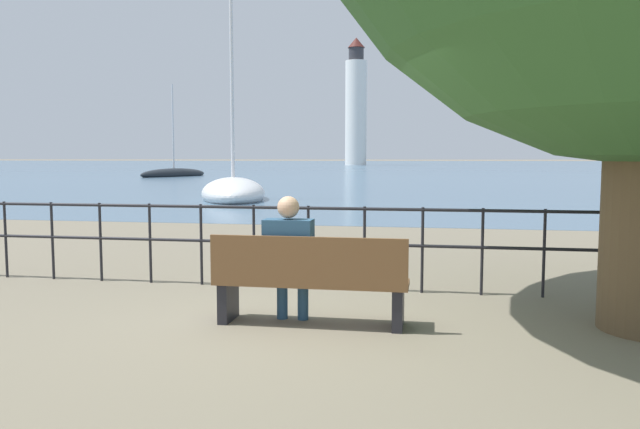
{
  "coord_description": "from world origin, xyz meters",
  "views": [
    {
      "loc": [
        1.15,
        -5.96,
        1.65
      ],
      "look_at": [
        0.0,
        0.5,
        1.05
      ],
      "focal_mm": 35.0,
      "sensor_mm": 36.0,
      "label": 1
    }
  ],
  "objects": [
    {
      "name": "promenade_railing",
      "position": [
        0.0,
        1.65,
        0.69
      ],
      "size": [
        12.06,
        0.04,
        1.05
      ],
      "color": "black",
      "rests_on": "ground_plane"
    },
    {
      "name": "sailboat_0",
      "position": [
        -6.55,
        17.7,
        0.28
      ],
      "size": [
        4.3,
        6.78,
        8.65
      ],
      "rotation": [
        0.0,
        0.0,
        0.31
      ],
      "color": "white",
      "rests_on": "ground_plane"
    },
    {
      "name": "park_bench",
      "position": [
        0.0,
        -0.06,
        0.44
      ],
      "size": [
        1.92,
        0.45,
        0.9
      ],
      "color": "brown",
      "rests_on": "ground_plane"
    },
    {
      "name": "harbor_water",
      "position": [
        0.0,
        158.82,
        0.0
      ],
      "size": [
        600.0,
        300.0,
        0.01
      ],
      "color": "slate",
      "rests_on": "ground_plane"
    },
    {
      "name": "seated_person_left",
      "position": [
        -0.22,
        0.01,
        0.7
      ],
      "size": [
        0.48,
        0.35,
        1.27
      ],
      "color": "navy",
      "rests_on": "ground_plane"
    },
    {
      "name": "harbor_lighthouse",
      "position": [
        -14.85,
        127.69,
        12.52
      ],
      "size": [
        4.56,
        4.56,
        26.92
      ],
      "color": "white",
      "rests_on": "ground_plane"
    },
    {
      "name": "sailboat_1",
      "position": [
        -20.89,
        45.27,
        0.25
      ],
      "size": [
        4.19,
        7.87,
        8.23
      ],
      "rotation": [
        0.0,
        0.0,
        -0.34
      ],
      "color": "black",
      "rests_on": "ground_plane"
    },
    {
      "name": "ground_plane",
      "position": [
        0.0,
        0.0,
        0.0
      ],
      "size": [
        1000.0,
        1000.0,
        0.0
      ],
      "primitive_type": "plane",
      "color": "#7A705B"
    }
  ]
}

